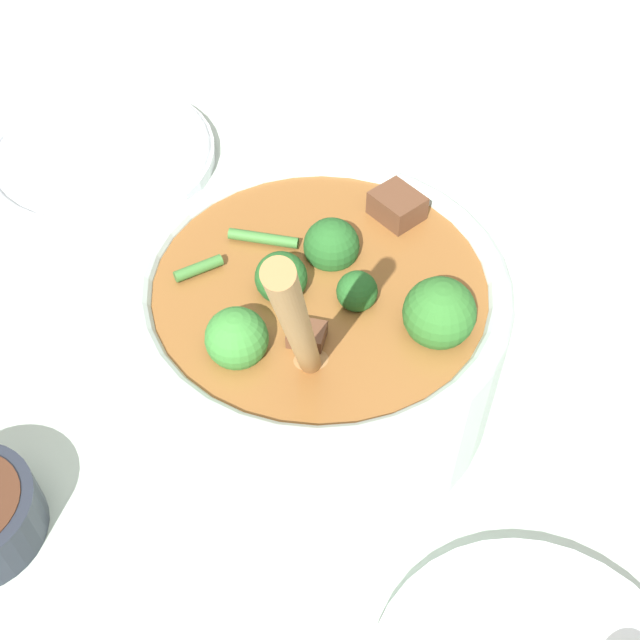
# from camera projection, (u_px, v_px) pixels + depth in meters

# --- Properties ---
(ground_plane) EXTENTS (4.00, 4.00, 0.00)m
(ground_plane) POSITION_uv_depth(u_px,v_px,m) (320.00, 387.00, 0.56)
(ground_plane) COLOR #ADBCAD
(stew_bowl) EXTENTS (0.23, 0.27, 0.28)m
(stew_bowl) POSITION_uv_depth(u_px,v_px,m) (321.00, 329.00, 0.51)
(stew_bowl) COLOR #B2C6BC
(stew_bowl) RESTS_ON ground_plane
(empty_plate) EXTENTS (0.21, 0.21, 0.02)m
(empty_plate) POSITION_uv_depth(u_px,v_px,m) (98.00, 154.00, 0.72)
(empty_plate) COLOR white
(empty_plate) RESTS_ON ground_plane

